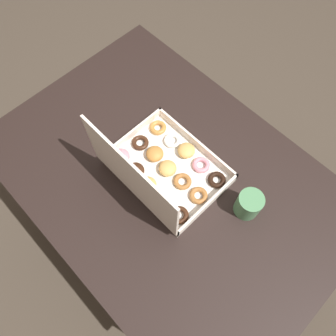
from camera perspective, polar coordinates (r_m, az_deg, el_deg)
ground_plane at (r=1.83m, az=-0.09°, el=-11.17°), size 8.00×8.00×0.00m
dining_table at (r=1.20m, az=-0.14°, el=-3.51°), size 1.20×0.83×0.76m
donut_box at (r=1.06m, az=-1.64°, el=-0.34°), size 0.37×0.29×0.28m
coffee_mug at (r=1.05m, az=13.87°, el=-6.13°), size 0.08×0.08×0.09m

